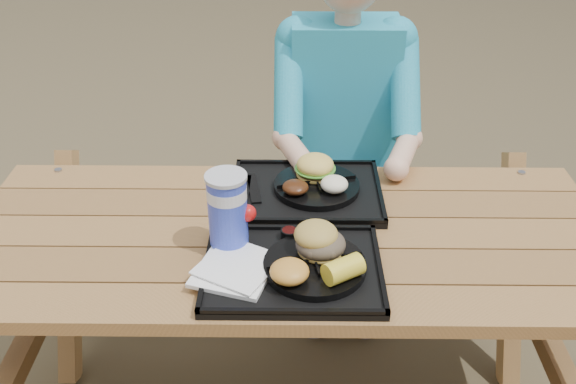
{
  "coord_description": "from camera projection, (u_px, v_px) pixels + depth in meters",
  "views": [
    {
      "loc": [
        0.02,
        -1.46,
        1.78
      ],
      "look_at": [
        0.0,
        0.0,
        0.88
      ],
      "focal_mm": 40.0,
      "sensor_mm": 36.0,
      "label": 1
    }
  ],
  "objects": [
    {
      "name": "picnic_table",
      "position": [
        288.0,
        331.0,
        1.98
      ],
      "size": [
        1.8,
        1.49,
        0.75
      ],
      "primitive_type": null,
      "color": "#999999",
      "rests_on": "ground"
    },
    {
      "name": "tray_near",
      "position": [
        293.0,
        270.0,
        1.63
      ],
      "size": [
        0.45,
        0.35,
        0.02
      ],
      "primitive_type": "cube",
      "color": "black",
      "rests_on": "picnic_table"
    },
    {
      "name": "tray_far",
      "position": [
        307.0,
        193.0,
        1.94
      ],
      "size": [
        0.45,
        0.35,
        0.02
      ],
      "primitive_type": "cube",
      "color": "black",
      "rests_on": "picnic_table"
    },
    {
      "name": "plate_near",
      "position": [
        315.0,
        265.0,
        1.61
      ],
      "size": [
        0.26,
        0.26,
        0.02
      ],
      "primitive_type": "cylinder",
      "color": "black",
      "rests_on": "tray_near"
    },
    {
      "name": "plate_far",
      "position": [
        317.0,
        186.0,
        1.94
      ],
      "size": [
        0.26,
        0.26,
        0.02
      ],
      "primitive_type": "cylinder",
      "color": "black",
      "rests_on": "tray_far"
    },
    {
      "name": "napkin_stack",
      "position": [
        234.0,
        269.0,
        1.6
      ],
      "size": [
        0.23,
        0.23,
        0.02
      ],
      "primitive_type": "cube",
      "rotation": [
        0.0,
        0.0,
        -0.29
      ],
      "color": "white",
      "rests_on": "tray_near"
    },
    {
      "name": "soda_cup",
      "position": [
        228.0,
        213.0,
        1.65
      ],
      "size": [
        0.1,
        0.1,
        0.2
      ],
      "primitive_type": "cylinder",
      "color": "#1930C2",
      "rests_on": "tray_near"
    },
    {
      "name": "condiment_bbq",
      "position": [
        289.0,
        234.0,
        1.72
      ],
      "size": [
        0.05,
        0.05,
        0.03
      ],
      "primitive_type": "cylinder",
      "color": "black",
      "rests_on": "tray_near"
    },
    {
      "name": "condiment_mustard",
      "position": [
        311.0,
        234.0,
        1.72
      ],
      "size": [
        0.05,
        0.05,
        0.03
      ],
      "primitive_type": "cylinder",
      "color": "yellow",
      "rests_on": "tray_near"
    },
    {
      "name": "sandwich",
      "position": [
        321.0,
        232.0,
        1.61
      ],
      "size": [
        0.12,
        0.12,
        0.12
      ],
      "primitive_type": null,
      "color": "gold",
      "rests_on": "plate_near"
    },
    {
      "name": "mac_cheese",
      "position": [
        289.0,
        271.0,
        1.54
      ],
      "size": [
        0.1,
        0.1,
        0.05
      ],
      "primitive_type": "ellipsoid",
      "color": "gold",
      "rests_on": "plate_near"
    },
    {
      "name": "corn_cob",
      "position": [
        343.0,
        269.0,
        1.54
      ],
      "size": [
        0.13,
        0.13,
        0.06
      ],
      "primitive_type": null,
      "rotation": [
        0.0,
        0.0,
        0.56
      ],
      "color": "yellow",
      "rests_on": "plate_near"
    },
    {
      "name": "cutlery_far",
      "position": [
        254.0,
        188.0,
        1.94
      ],
      "size": [
        0.06,
        0.17,
        0.01
      ],
      "primitive_type": "cube",
      "rotation": [
        0.0,
        0.0,
        0.16
      ],
      "color": "black",
      "rests_on": "tray_far"
    },
    {
      "name": "burger",
      "position": [
        315.0,
        161.0,
        1.95
      ],
      "size": [
        0.12,
        0.12,
        0.1
      ],
      "primitive_type": null,
      "color": "#F1C955",
      "rests_on": "plate_far"
    },
    {
      "name": "baked_beans",
      "position": [
        295.0,
        187.0,
        1.88
      ],
      "size": [
        0.08,
        0.08,
        0.04
      ],
      "primitive_type": "ellipsoid",
      "color": "#43200D",
      "rests_on": "plate_far"
    },
    {
      "name": "potato_salad",
      "position": [
        334.0,
        184.0,
        1.89
      ],
      "size": [
        0.08,
        0.08,
        0.05
      ],
      "primitive_type": "ellipsoid",
      "color": "white",
      "rests_on": "plate_far"
    },
    {
      "name": "diner",
      "position": [
        341.0,
        149.0,
        2.44
      ],
      "size": [
        0.48,
        0.84,
        1.28
      ],
      "primitive_type": null,
      "color": "teal",
      "rests_on": "ground"
    }
  ]
}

